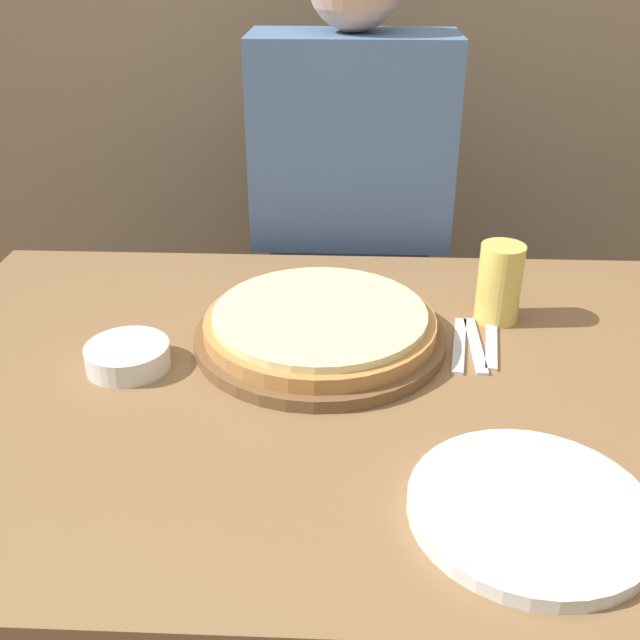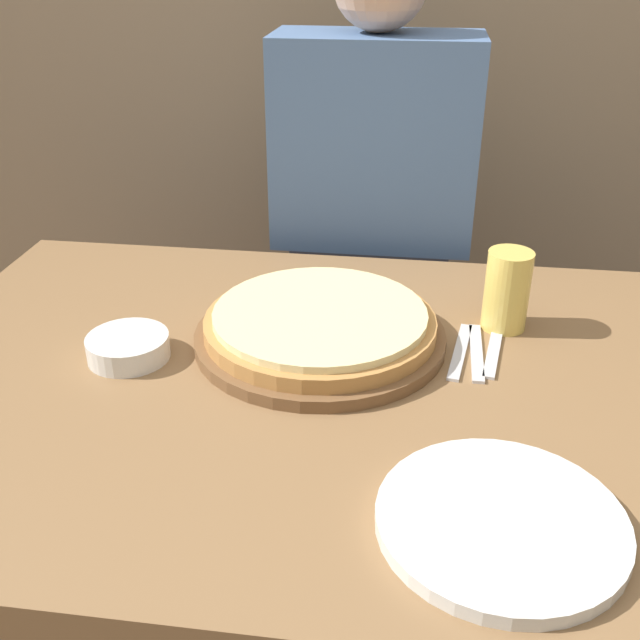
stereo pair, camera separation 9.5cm
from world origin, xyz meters
TOP-DOWN VIEW (x-y plane):
  - dining_table at (0.00, 0.00)m, footprint 1.43×0.90m
  - pizza_on_board at (-0.08, 0.10)m, footprint 0.39×0.39m
  - beer_glass at (0.21, 0.20)m, footprint 0.07×0.07m
  - dinner_plate at (0.17, -0.28)m, footprint 0.27×0.27m
  - side_bowl at (-0.36, 0.02)m, footprint 0.12×0.12m
  - fork at (0.14, 0.10)m, footprint 0.04×0.17m
  - dinner_knife at (0.16, 0.10)m, footprint 0.02×0.17m
  - spoon at (0.19, 0.10)m, footprint 0.04×0.15m
  - diner_person at (-0.04, 0.61)m, footprint 0.41×0.20m

SIDE VIEW (x-z plane):
  - dining_table at x=0.00m, z-range 0.00..0.70m
  - diner_person at x=-0.04m, z-range -0.02..1.26m
  - fork at x=0.14m, z-range 0.70..0.71m
  - dinner_knife at x=0.16m, z-range 0.70..0.71m
  - spoon at x=0.19m, z-range 0.70..0.71m
  - dinner_plate at x=0.17m, z-range 0.70..0.72m
  - side_bowl at x=-0.36m, z-range 0.70..0.74m
  - pizza_on_board at x=-0.08m, z-range 0.70..0.75m
  - beer_glass at x=0.21m, z-range 0.71..0.84m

